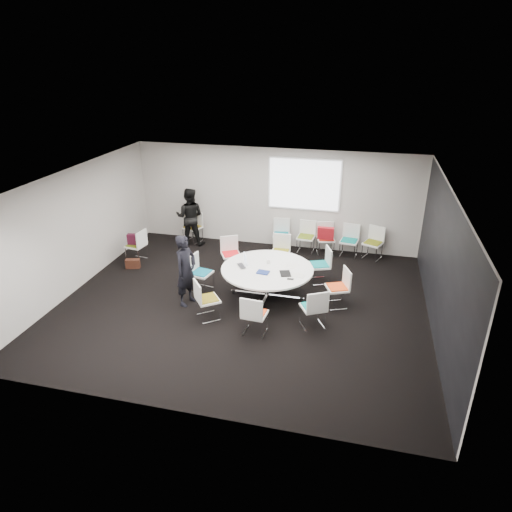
% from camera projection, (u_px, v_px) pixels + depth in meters
% --- Properties ---
extents(room_shell, '(8.08, 7.08, 2.88)m').
position_uv_depth(room_shell, '(247.00, 246.00, 9.63)').
color(room_shell, black).
rests_on(room_shell, ground).
extents(conference_table, '(2.06, 2.06, 0.73)m').
position_uv_depth(conference_table, '(267.00, 277.00, 10.26)').
color(conference_table, silver).
rests_on(conference_table, ground).
extents(projection_screen, '(1.90, 0.03, 1.35)m').
position_uv_depth(projection_screen, '(304.00, 185.00, 12.36)').
color(projection_screen, white).
rests_on(projection_screen, room_shell).
extents(chair_ring_a, '(0.59, 0.60, 0.88)m').
position_uv_depth(chair_ring_a, '(337.00, 295.00, 10.00)').
color(chair_ring_a, silver).
rests_on(chair_ring_a, ground).
extents(chair_ring_b, '(0.59, 0.59, 0.88)m').
position_uv_depth(chair_ring_b, '(320.00, 271.00, 11.06)').
color(chair_ring_b, silver).
rests_on(chair_ring_b, ground).
extents(chair_ring_c, '(0.46, 0.45, 0.88)m').
position_uv_depth(chair_ring_c, '(280.00, 258.00, 11.77)').
color(chair_ring_c, silver).
rests_on(chair_ring_c, ground).
extents(chair_ring_d, '(0.62, 0.61, 0.88)m').
position_uv_depth(chair_ring_d, '(231.00, 261.00, 11.64)').
color(chair_ring_d, silver).
rests_on(chair_ring_d, ground).
extents(chair_ring_e, '(0.53, 0.54, 0.88)m').
position_uv_depth(chair_ring_e, '(201.00, 280.00, 10.66)').
color(chair_ring_e, silver).
rests_on(chair_ring_e, ground).
extents(chair_ring_f, '(0.64, 0.64, 0.88)m').
position_uv_depth(chair_ring_f, '(207.00, 307.00, 9.54)').
color(chair_ring_f, silver).
rests_on(chair_ring_f, ground).
extents(chair_ring_g, '(0.49, 0.48, 0.88)m').
position_uv_depth(chair_ring_g, '(254.00, 322.00, 9.00)').
color(chair_ring_g, silver).
rests_on(chair_ring_g, ground).
extents(chair_ring_h, '(0.62, 0.61, 0.88)m').
position_uv_depth(chair_ring_h, '(313.00, 315.00, 9.24)').
color(chair_ring_h, silver).
rests_on(chair_ring_h, ground).
extents(chair_back_a, '(0.52, 0.51, 0.88)m').
position_uv_depth(chair_back_a, '(281.00, 241.00, 12.86)').
color(chair_back_a, silver).
rests_on(chair_back_a, ground).
extents(chair_back_b, '(0.50, 0.49, 0.88)m').
position_uv_depth(chair_back_b, '(306.00, 243.00, 12.71)').
color(chair_back_b, silver).
rests_on(chair_back_b, ground).
extents(chair_back_c, '(0.56, 0.55, 0.88)m').
position_uv_depth(chair_back_c, '(325.00, 245.00, 12.59)').
color(chair_back_c, silver).
rests_on(chair_back_c, ground).
extents(chair_back_d, '(0.52, 0.51, 0.88)m').
position_uv_depth(chair_back_d, '(349.00, 247.00, 12.46)').
color(chair_back_d, silver).
rests_on(chair_back_d, ground).
extents(chair_back_e, '(0.60, 0.59, 0.88)m').
position_uv_depth(chair_back_e, '(372.00, 249.00, 12.31)').
color(chair_back_e, silver).
rests_on(chair_back_e, ground).
extents(chair_spare_left, '(0.51, 0.52, 0.88)m').
position_uv_depth(chair_spare_left, '(137.00, 251.00, 12.17)').
color(chair_spare_left, silver).
rests_on(chair_spare_left, ground).
extents(chair_person_back, '(0.58, 0.58, 0.88)m').
position_uv_depth(chair_person_back, '(193.00, 233.00, 13.41)').
color(chair_person_back, silver).
rests_on(chair_person_back, ground).
extents(person_main, '(0.54, 0.67, 1.62)m').
position_uv_depth(person_main, '(186.00, 270.00, 9.90)').
color(person_main, black).
rests_on(person_main, ground).
extents(person_back, '(0.89, 0.73, 1.67)m').
position_uv_depth(person_back, '(190.00, 217.00, 13.04)').
color(person_back, black).
rests_on(person_back, ground).
extents(laptop, '(0.33, 0.36, 0.02)m').
position_uv_depth(laptop, '(243.00, 266.00, 10.27)').
color(laptop, '#333338').
rests_on(laptop, conference_table).
extents(laptop_lid, '(0.14, 0.28, 0.22)m').
position_uv_depth(laptop_lid, '(245.00, 259.00, 10.33)').
color(laptop_lid, silver).
rests_on(laptop_lid, conference_table).
extents(notebook_black, '(0.30, 0.35, 0.02)m').
position_uv_depth(notebook_black, '(285.00, 273.00, 9.91)').
color(notebook_black, black).
rests_on(notebook_black, conference_table).
extents(tablet_folio, '(0.28, 0.23, 0.03)m').
position_uv_depth(tablet_folio, '(263.00, 272.00, 9.96)').
color(tablet_folio, navy).
rests_on(tablet_folio, conference_table).
extents(papers_right, '(0.35, 0.37, 0.00)m').
position_uv_depth(papers_right, '(291.00, 266.00, 10.29)').
color(papers_right, white).
rests_on(papers_right, conference_table).
extents(papers_front, '(0.33, 0.25, 0.00)m').
position_uv_depth(papers_front, '(298.00, 275.00, 9.86)').
color(papers_front, silver).
rests_on(papers_front, conference_table).
extents(cup, '(0.08, 0.08, 0.09)m').
position_uv_depth(cup, '(268.00, 262.00, 10.39)').
color(cup, white).
rests_on(cup, conference_table).
extents(phone, '(0.14, 0.08, 0.01)m').
position_uv_depth(phone, '(290.00, 279.00, 9.68)').
color(phone, black).
rests_on(phone, conference_table).
extents(maroon_bag, '(0.42, 0.20, 0.28)m').
position_uv_depth(maroon_bag, '(135.00, 239.00, 12.04)').
color(maroon_bag, '#411123').
rests_on(maroon_bag, chair_spare_left).
extents(brown_bag, '(0.39, 0.25, 0.24)m').
position_uv_depth(brown_bag, '(133.00, 264.00, 11.83)').
color(brown_bag, '#371A11').
rests_on(brown_bag, ground).
extents(red_jacket, '(0.44, 0.16, 0.36)m').
position_uv_depth(red_jacket, '(326.00, 233.00, 12.22)').
color(red_jacket, '#AC151E').
rests_on(red_jacket, chair_back_c).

